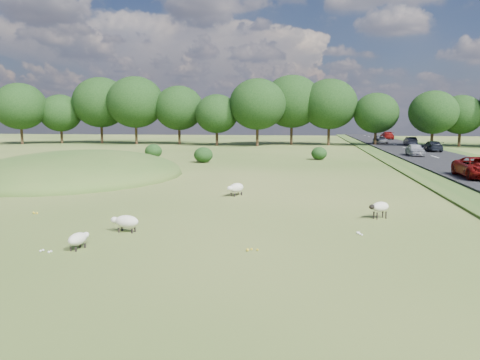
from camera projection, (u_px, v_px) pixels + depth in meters
name	position (u px, v px, depth m)	size (l,w,h in m)	color
ground	(243.00, 168.00, 43.02)	(160.00, 160.00, 0.00)	#30561B
mound	(79.00, 176.00, 36.83)	(16.00, 20.00, 4.00)	#33561E
road	(440.00, 159.00, 50.05)	(8.00, 150.00, 0.25)	black
treeline	(265.00, 105.00, 77.08)	(96.28, 14.66, 11.70)	black
shrubs	(214.00, 153.00, 50.62)	(20.48, 6.75, 1.58)	black
sheep_0	(78.00, 239.00, 16.28)	(0.60, 1.06, 0.59)	beige
sheep_2	(126.00, 222.00, 18.71)	(1.22, 0.63, 0.69)	beige
sheep_3	(236.00, 188.00, 27.40)	(1.06, 1.32, 0.76)	beige
sheep_4	(380.00, 207.00, 21.20)	(1.08, 0.88, 0.78)	beige
car_2	(415.00, 150.00, 53.39)	(1.65, 4.11, 1.40)	#ACADB4
car_3	(387.00, 135.00, 94.09)	(2.15, 5.29, 1.53)	maroon
car_4	(432.00, 146.00, 60.34)	(1.87, 4.61, 1.34)	black
car_5	(479.00, 168.00, 33.69)	(2.46, 5.33, 1.48)	maroon
car_6	(410.00, 141.00, 73.08)	(1.40, 4.02, 1.32)	black
car_7	(381.00, 140.00, 78.10)	(2.06, 4.46, 1.24)	silver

